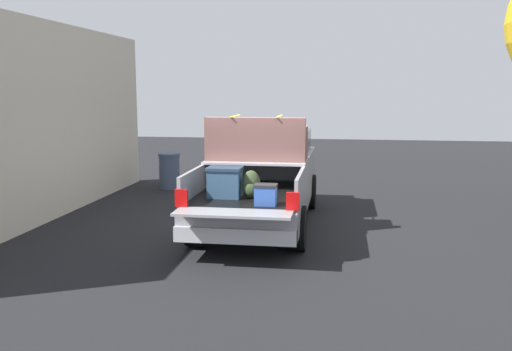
% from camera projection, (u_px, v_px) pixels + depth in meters
% --- Properties ---
extents(ground_plane, '(40.00, 40.00, 0.00)m').
position_uv_depth(ground_plane, '(260.00, 224.00, 11.36)').
color(ground_plane, black).
extents(pickup_truck, '(6.05, 2.06, 2.23)m').
position_uv_depth(pickup_truck, '(263.00, 176.00, 11.57)').
color(pickup_truck, gray).
rests_on(pickup_truck, ground_plane).
extents(building_facade, '(10.16, 0.36, 4.13)m').
position_uv_depth(building_facade, '(40.00, 122.00, 11.45)').
color(building_facade, beige).
rests_on(building_facade, ground_plane).
extents(trash_can, '(0.60, 0.60, 0.98)m').
position_uv_depth(trash_can, '(169.00, 171.00, 15.43)').
color(trash_can, '#3F4C66').
rests_on(trash_can, ground_plane).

